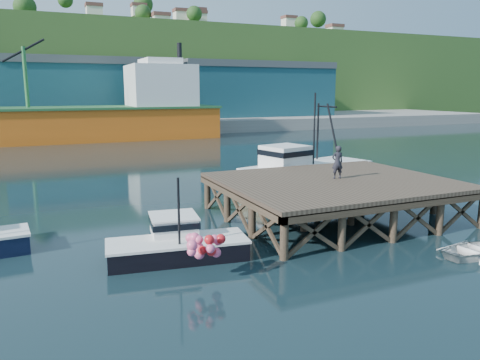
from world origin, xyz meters
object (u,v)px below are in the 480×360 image
boat_black (177,242)px  dinghy (474,249)px  trawler (305,169)px  dockworker (337,162)px

boat_black → dinghy: (11.50, -4.89, -0.34)m
boat_black → dinghy: bearing=-15.6°
dinghy → trawler: bearing=-8.2°
boat_black → trawler: trawler is taller
boat_black → dockworker: bearing=23.8°
boat_black → dinghy: boat_black is taller
trawler → dinghy: 14.93m
boat_black → dockworker: dockworker is taller
trawler → dinghy: bearing=-107.7°
boat_black → trawler: (12.26, 9.98, 0.73)m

